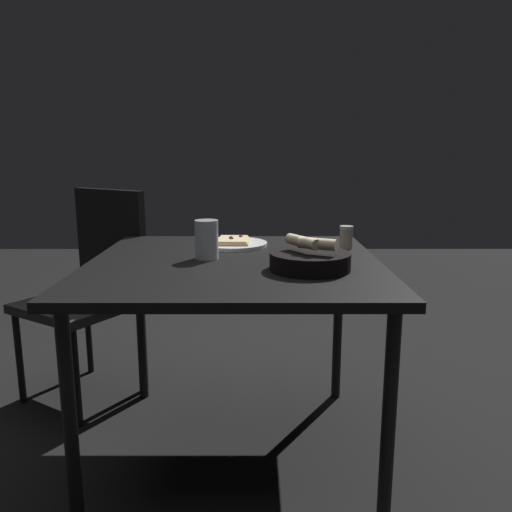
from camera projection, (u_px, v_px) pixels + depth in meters
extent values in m
plane|color=black|center=(236.00, 452.00, 1.91)|extent=(8.00, 8.00, 0.00)
cube|color=black|center=(235.00, 264.00, 1.77)|extent=(1.00, 1.00, 0.03)
cylinder|color=black|center=(141.00, 323.00, 2.27)|extent=(0.04, 0.04, 0.71)
cylinder|color=black|center=(71.00, 430.00, 1.41)|extent=(0.04, 0.04, 0.71)
cylinder|color=black|center=(338.00, 323.00, 2.27)|extent=(0.04, 0.04, 0.71)
cylinder|color=black|center=(388.00, 429.00, 1.41)|extent=(0.04, 0.04, 0.71)
cylinder|color=white|center=(233.00, 244.00, 2.03)|extent=(0.27, 0.27, 0.01)
cube|color=#DFAA66|center=(233.00, 241.00, 2.03)|extent=(0.17, 0.12, 0.01)
cube|color=beige|center=(233.00, 239.00, 2.03)|extent=(0.16, 0.11, 0.01)
sphere|color=brown|center=(241.00, 237.00, 2.06)|extent=(0.02, 0.02, 0.02)
sphere|color=brown|center=(232.00, 239.00, 2.01)|extent=(0.02, 0.02, 0.02)
sphere|color=brown|center=(231.00, 238.00, 2.03)|extent=(0.02, 0.02, 0.02)
cylinder|color=black|center=(310.00, 261.00, 1.62)|extent=(0.26, 0.26, 0.06)
cylinder|color=beige|center=(317.00, 244.00, 1.57)|extent=(0.09, 0.12, 0.04)
cylinder|color=beige|center=(302.00, 242.00, 1.60)|extent=(0.13, 0.10, 0.04)
cylinder|color=#A01D14|center=(306.00, 268.00, 1.56)|extent=(0.06, 0.06, 0.03)
cylinder|color=silver|center=(207.00, 240.00, 1.77)|extent=(0.08, 0.08, 0.14)
cylinder|color=#B57716|center=(207.00, 247.00, 1.78)|extent=(0.07, 0.07, 0.08)
cylinder|color=#BFB299|center=(346.00, 239.00, 1.96)|extent=(0.05, 0.05, 0.07)
cylinder|color=maroon|center=(346.00, 244.00, 1.96)|extent=(0.04, 0.04, 0.04)
cylinder|color=#B7B7BC|center=(346.00, 228.00, 1.95)|extent=(0.05, 0.05, 0.01)
cube|color=#2B2B2B|center=(79.00, 304.00, 2.26)|extent=(0.61, 0.61, 0.04)
cube|color=black|center=(111.00, 240.00, 2.37)|extent=(0.25, 0.37, 0.47)
cylinder|color=black|center=(19.00, 358.00, 2.25)|extent=(0.03, 0.03, 0.42)
cylinder|color=black|center=(76.00, 378.00, 2.05)|extent=(0.03, 0.03, 0.42)
cylinder|color=black|center=(88.00, 333.00, 2.56)|extent=(0.03, 0.03, 0.42)
cylinder|color=black|center=(144.00, 348.00, 2.37)|extent=(0.03, 0.03, 0.42)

